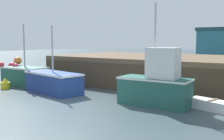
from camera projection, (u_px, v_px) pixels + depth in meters
name	position (u px, v px, depth m)	size (l,w,h in m)	color
ground	(72.00, 105.00, 11.51)	(120.00, 160.00, 0.10)	#3D4C51
pier	(165.00, 62.00, 16.36)	(14.32, 7.61, 1.77)	brown
fishing_boat_near_left	(24.00, 74.00, 16.54)	(3.21, 1.64, 3.77)	#23564C
fishing_boat_near_right	(53.00, 82.00, 14.10)	(3.78, 2.04, 3.55)	navy
fishing_boat_mid	(156.00, 84.00, 11.19)	(3.07, 1.32, 4.30)	#23564C
rowboat	(213.00, 105.00, 10.49)	(2.01, 1.17, 0.43)	white
mooring_buoy_foreground	(5.00, 84.00, 15.25)	(0.51, 0.51, 0.63)	yellow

